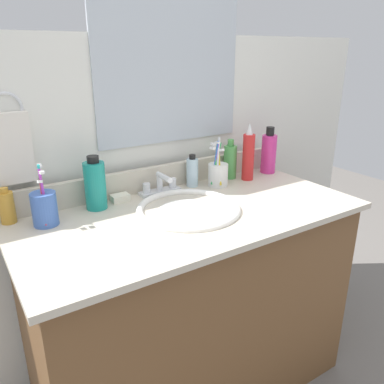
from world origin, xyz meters
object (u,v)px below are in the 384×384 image
at_px(bottle_soap_pink, 269,153).
at_px(cup_blue_plastic, 44,208).
at_px(soap_bar, 120,198).
at_px(bottle_toner_green, 230,161).
at_px(faucet, 160,186).
at_px(bottle_spray_red, 248,155).
at_px(hand_towel, 13,148).
at_px(bottle_oil_amber, 7,207).
at_px(bottle_mouthwash_teal, 95,185).
at_px(cup_white_ceramic, 218,173).
at_px(bottle_gel_clear, 192,172).

xyz_separation_m(bottle_soap_pink, cup_blue_plastic, (-0.95, -0.03, -0.03)).
bearing_deg(soap_bar, cup_blue_plastic, -166.96).
distance_m(bottle_toner_green, soap_bar, 0.50).
bearing_deg(bottle_toner_green, cup_blue_plastic, -175.42).
xyz_separation_m(faucet, bottle_spray_red, (0.38, -0.05, 0.07)).
distance_m(hand_towel, bottle_oil_amber, 0.18).
bearing_deg(bottle_mouthwash_teal, cup_white_ceramic, -4.35).
xyz_separation_m(bottle_mouthwash_teal, bottle_gel_clear, (0.40, 0.01, -0.03)).
xyz_separation_m(bottle_mouthwash_teal, bottle_spray_red, (0.63, -0.04, 0.02)).
xyz_separation_m(bottle_spray_red, cup_white_ceramic, (-0.15, 0.00, -0.05)).
height_order(bottle_mouthwash_teal, cup_white_ceramic, cup_white_ceramic).
bearing_deg(cup_blue_plastic, bottle_gel_clear, 5.84).
relative_size(bottle_mouthwash_teal, bottle_gel_clear, 1.43).
relative_size(bottle_oil_amber, bottle_soap_pink, 0.57).
height_order(cup_blue_plastic, soap_bar, cup_blue_plastic).
relative_size(faucet, bottle_soap_pink, 0.80).
height_order(faucet, bottle_mouthwash_teal, bottle_mouthwash_teal).
height_order(bottle_oil_amber, bottle_toner_green, bottle_toner_green).
bearing_deg(cup_blue_plastic, bottle_mouthwash_teal, 13.83).
bearing_deg(faucet, soap_bar, 176.13).
relative_size(faucet, cup_white_ceramic, 0.82).
height_order(faucet, bottle_spray_red, bottle_spray_red).
bearing_deg(cup_blue_plastic, hand_towel, 108.18).
bearing_deg(cup_blue_plastic, soap_bar, 13.04).
distance_m(bottle_soap_pink, cup_white_ceramic, 0.29).
height_order(bottle_soap_pink, soap_bar, bottle_soap_pink).
relative_size(bottle_gel_clear, soap_bar, 2.00).
xyz_separation_m(hand_towel, cup_white_ceramic, (0.70, -0.12, -0.17)).
distance_m(bottle_mouthwash_teal, bottle_gel_clear, 0.40).
bearing_deg(bottle_soap_pink, soap_bar, 177.46).
bearing_deg(soap_bar, bottle_mouthwash_teal, -168.50).
height_order(hand_towel, faucet, hand_towel).
height_order(bottle_toner_green, cup_blue_plastic, cup_blue_plastic).
distance_m(bottle_mouthwash_teal, cup_white_ceramic, 0.48).
height_order(faucet, soap_bar, faucet).
xyz_separation_m(bottle_mouthwash_teal, soap_bar, (0.09, 0.02, -0.07)).
relative_size(bottle_oil_amber, bottle_spray_red, 0.49).
distance_m(bottle_mouthwash_teal, bottle_toner_green, 0.58).
height_order(hand_towel, bottle_toner_green, hand_towel).
relative_size(hand_towel, bottle_mouthwash_teal, 1.20).
xyz_separation_m(hand_towel, bottle_spray_red, (0.85, -0.12, -0.12)).
height_order(bottle_toner_green, soap_bar, bottle_toner_green).
distance_m(bottle_gel_clear, cup_blue_plastic, 0.58).
bearing_deg(bottle_mouthwash_teal, bottle_soap_pink, -0.86).
relative_size(faucet, bottle_mouthwash_teal, 0.88).
xyz_separation_m(faucet, soap_bar, (-0.16, 0.01, -0.02)).
distance_m(faucet, cup_blue_plastic, 0.43).
relative_size(bottle_soap_pink, bottle_spray_red, 0.85).
relative_size(hand_towel, bottle_gel_clear, 1.72).
distance_m(bottle_gel_clear, bottle_spray_red, 0.25).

